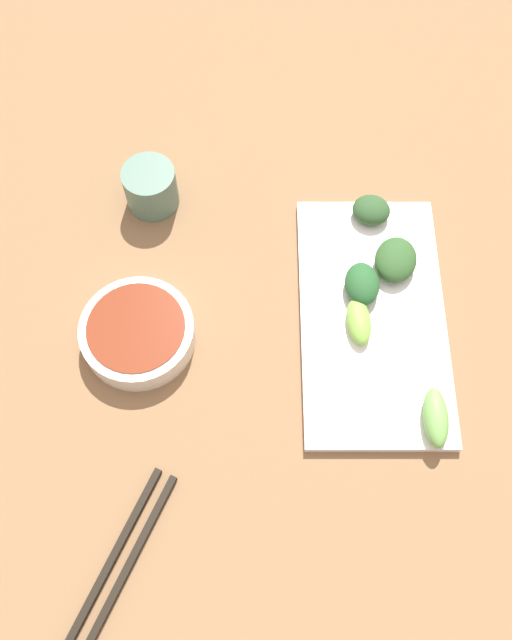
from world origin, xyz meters
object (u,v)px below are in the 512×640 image
sauce_bowl (137,335)px  serving_plate (372,317)px  tea_cup (150,188)px  chopsticks (116,572)px

sauce_bowl → serving_plate: bearing=5.8°
serving_plate → tea_cup: (-0.28, 0.18, 0.02)m
sauce_bowl → chopsticks: 0.27m
sauce_bowl → serving_plate: size_ratio=0.41×
serving_plate → chopsticks: 0.42m
sauce_bowl → tea_cup: (0.00, 0.21, 0.01)m
sauce_bowl → tea_cup: tea_cup is taller
chopsticks → tea_cup: bearing=113.5°
sauce_bowl → chopsticks: (-0.01, -0.27, -0.01)m
sauce_bowl → tea_cup: size_ratio=1.98×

